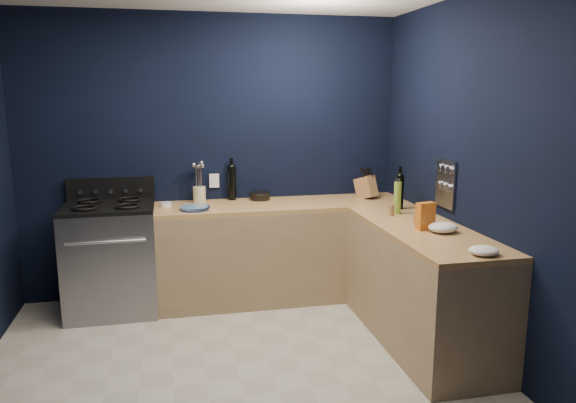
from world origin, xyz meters
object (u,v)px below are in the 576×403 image
object	(u,v)px
plate_stack	(194,208)
utensil_crock	(199,194)
crouton_bag	(425,216)
gas_range	(112,260)
knife_block	(366,188)

from	to	relation	value
plate_stack	utensil_crock	distance (m)	0.35
plate_stack	crouton_bag	bearing A→B (deg)	-33.01
gas_range	utensil_crock	size ratio (longest dim) A/B	6.39
utensil_crock	crouton_bag	bearing A→B (deg)	-41.82
knife_block	crouton_bag	size ratio (longest dim) A/B	1.00
plate_stack	utensil_crock	world-z (taller)	utensil_crock
gas_range	knife_block	distance (m)	2.41
knife_block	crouton_bag	bearing A→B (deg)	-116.66
utensil_crock	plate_stack	bearing A→B (deg)	-100.42
knife_block	utensil_crock	bearing A→B (deg)	148.30
gas_range	plate_stack	world-z (taller)	plate_stack
gas_range	utensil_crock	distance (m)	0.96
utensil_crock	gas_range	bearing A→B (deg)	-164.19
plate_stack	crouton_bag	distance (m)	1.94
crouton_bag	plate_stack	bearing A→B (deg)	134.07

